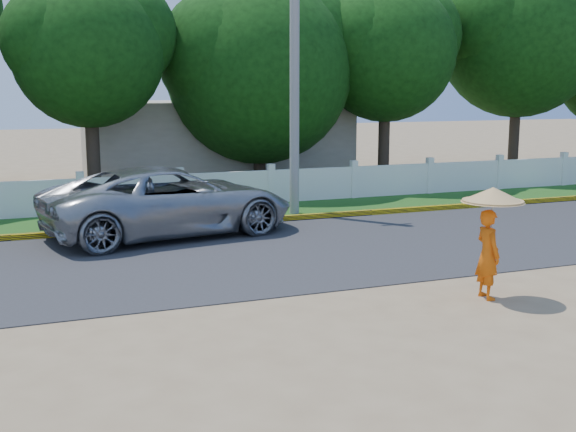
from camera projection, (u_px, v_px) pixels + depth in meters
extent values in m
plane|color=#9E8460|center=(331.00, 310.00, 12.25)|extent=(120.00, 120.00, 0.00)
cube|color=#38383A|center=(248.00, 254.00, 16.37)|extent=(60.00, 7.00, 0.02)
cube|color=#2D601E|center=(192.00, 216.00, 21.19)|extent=(60.00, 3.50, 0.03)
cube|color=yellow|center=(207.00, 224.00, 19.62)|extent=(40.00, 0.18, 0.16)
cube|color=silver|center=(181.00, 192.00, 22.42)|extent=(40.00, 0.10, 1.10)
cube|color=#B7AD99|center=(214.00, 141.00, 29.55)|extent=(10.00, 6.00, 3.20)
cylinder|color=gray|center=(295.00, 77.00, 20.88)|extent=(0.28, 0.28, 8.09)
imported|color=#989B9F|center=(170.00, 201.00, 18.37)|extent=(6.81, 4.03, 1.77)
imported|color=#D5540B|center=(488.00, 254.00, 12.83)|extent=(0.43, 0.61, 1.62)
cylinder|color=gray|center=(492.00, 220.00, 12.74)|extent=(0.02, 0.02, 1.05)
cone|color=tan|center=(493.00, 195.00, 12.66)|extent=(1.11, 1.11, 0.27)
cylinder|color=#473828|center=(93.00, 149.00, 23.50)|extent=(0.44, 0.44, 3.54)
sphere|color=#154910|center=(88.00, 52.00, 22.95)|extent=(4.84, 4.84, 4.84)
cylinder|color=#473828|center=(514.00, 129.00, 30.61)|extent=(0.44, 0.44, 3.99)
sphere|color=#154910|center=(519.00, 37.00, 29.94)|extent=(6.65, 6.65, 6.65)
cylinder|color=#473828|center=(259.00, 156.00, 26.86)|extent=(0.44, 0.44, 2.48)
sphere|color=#154910|center=(259.00, 71.00, 26.31)|extent=(6.80, 6.80, 6.80)
cylinder|color=#473828|center=(384.00, 138.00, 27.91)|extent=(0.44, 0.44, 3.63)
sphere|color=#154910|center=(386.00, 52.00, 27.34)|extent=(5.31, 5.31, 5.31)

